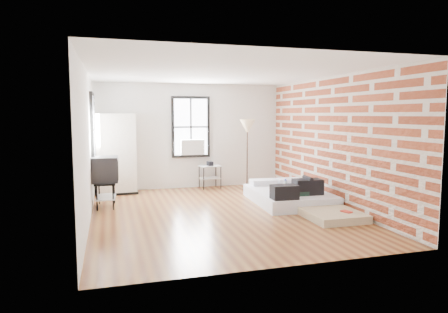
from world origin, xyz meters
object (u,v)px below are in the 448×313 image
object	(u,v)px
wardrobe	(116,154)
tv_stand	(105,171)
side_table	(210,170)
mattress_bare	(317,206)
floor_lamp	(247,129)
mattress_main	(289,195)

from	to	relation	value
wardrobe	tv_stand	distance (m)	1.48
wardrobe	side_table	world-z (taller)	wardrobe
mattress_bare	floor_lamp	xyz separation A→B (m)	(-0.57, 2.71, 1.47)
floor_lamp	mattress_bare	bearing A→B (deg)	-78.17
wardrobe	floor_lamp	xyz separation A→B (m)	(3.34, -0.40, 0.60)
side_table	floor_lamp	distance (m)	1.49
floor_lamp	side_table	bearing A→B (deg)	152.12
mattress_main	mattress_bare	xyz separation A→B (m)	(0.19, -0.94, -0.06)
mattress_bare	tv_stand	world-z (taller)	tv_stand
mattress_main	floor_lamp	size ratio (longest dim) A/B	1.17
mattress_main	floor_lamp	distance (m)	2.30
side_table	tv_stand	xyz separation A→B (m)	(-2.68, -1.51, 0.28)
side_table	floor_lamp	bearing A→B (deg)	-27.88
side_table	wardrobe	bearing A→B (deg)	-178.36
mattress_main	side_table	bearing A→B (deg)	122.58
mattress_bare	floor_lamp	world-z (taller)	floor_lamp
mattress_main	wardrobe	size ratio (longest dim) A/B	1.08
side_table	mattress_bare	bearing A→B (deg)	-65.35
tv_stand	mattress_main	bearing A→B (deg)	-7.87
tv_stand	side_table	bearing A→B (deg)	32.02
wardrobe	tv_stand	world-z (taller)	wardrobe
floor_lamp	wardrobe	bearing A→B (deg)	173.13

